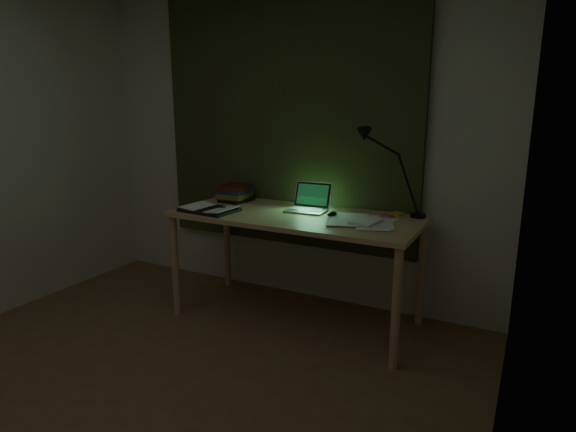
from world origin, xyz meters
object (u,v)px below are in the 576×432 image
object	(u,v)px
laptop	(306,198)
open_textbook	(210,209)
loose_papers	(359,220)
book_stack	(236,193)
desk	(296,268)
desk_lamp	(420,175)

from	to	relation	value
laptop	open_textbook	xyz separation A→B (m)	(-0.63, -0.32, -0.08)
open_textbook	loose_papers	size ratio (longest dim) A/B	1.05
laptop	open_textbook	world-z (taller)	laptop
open_textbook	book_stack	distance (m)	0.41
desk	laptop	world-z (taller)	laptop
loose_papers	desk_lamp	distance (m)	0.53
desk	loose_papers	bearing A→B (deg)	-1.04
desk	open_textbook	xyz separation A→B (m)	(-0.60, -0.21, 0.42)
desk	desk_lamp	bearing A→B (deg)	21.25
book_stack	desk_lamp	bearing A→B (deg)	4.38
desk	open_textbook	distance (m)	0.77
book_stack	desk_lamp	world-z (taller)	desk_lamp
book_stack	laptop	bearing A→B (deg)	-7.57
loose_papers	laptop	bearing A→B (deg)	165.14
desk	book_stack	bearing A→B (deg)	162.70
open_textbook	loose_papers	world-z (taller)	open_textbook
book_stack	loose_papers	distance (m)	1.14
loose_papers	desk	bearing A→B (deg)	178.96
book_stack	desk_lamp	size ratio (longest dim) A/B	0.43
laptop	desk_lamp	world-z (taller)	desk_lamp
book_stack	loose_papers	world-z (taller)	book_stack
desk_lamp	loose_papers	bearing A→B (deg)	-126.19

